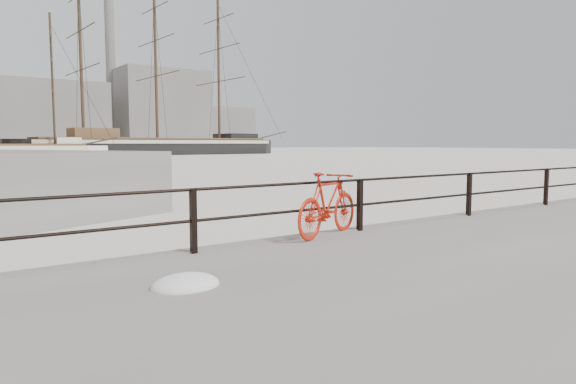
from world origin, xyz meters
TOP-DOWN VIEW (x-y plane):
  - ground at (0.00, 0.00)m, footprint 400.00×400.00m
  - promenade at (0.00, -4.00)m, footprint 36.00×8.00m
  - guardrail at (0.00, -0.15)m, footprint 28.00×0.10m
  - bicycle at (-0.89, -0.25)m, footprint 1.94×0.89m
  - snow_mounds at (3.47, -1.51)m, footprint 22.53×3.43m
  - barque_black at (28.34, 80.75)m, footprint 56.68×20.32m
  - schooner_mid at (3.29, 76.29)m, footprint 32.59×19.01m
  - industrial_west at (20.00, 140.00)m, footprint 32.00×18.00m
  - industrial_mid at (55.00, 145.00)m, footprint 26.00×20.00m
  - industrial_east at (78.00, 150.00)m, footprint 20.00×16.00m
  - smokestack at (42.00, 150.00)m, footprint 2.80×2.80m

SIDE VIEW (x-z plane):
  - ground at x=0.00m, z-range 0.00..0.00m
  - barque_black at x=28.34m, z-range -16.00..16.00m
  - schooner_mid at x=3.29m, z-range -10.92..10.92m
  - promenade at x=0.00m, z-range 0.00..0.35m
  - snow_mounds at x=3.47m, z-range 0.31..0.70m
  - guardrail at x=0.00m, z-range 0.35..1.35m
  - bicycle at x=-0.89m, z-range 0.35..1.52m
  - industrial_east at x=78.00m, z-range 0.00..14.00m
  - industrial_west at x=20.00m, z-range 0.00..18.00m
  - industrial_mid at x=55.00m, z-range 0.00..24.00m
  - smokestack at x=42.00m, z-range 0.00..44.00m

